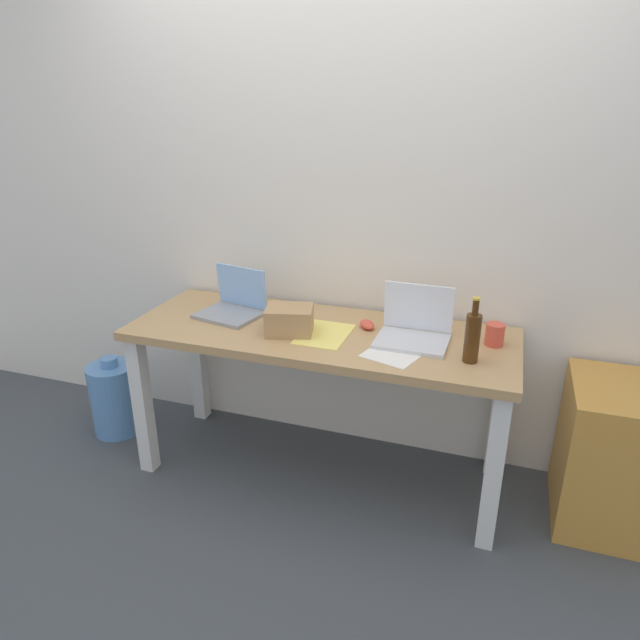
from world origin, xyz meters
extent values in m
plane|color=#42474C|center=(0.00, 0.00, 0.00)|extent=(8.00, 8.00, 0.00)
cube|color=silver|center=(0.00, 0.38, 1.30)|extent=(5.20, 0.08, 2.60)
cube|color=tan|center=(0.00, 0.00, 0.73)|extent=(1.74, 0.64, 0.04)
cube|color=silver|center=(-0.81, -0.26, 0.36)|extent=(0.07, 0.07, 0.71)
cube|color=silver|center=(0.81, -0.26, 0.36)|extent=(0.07, 0.07, 0.71)
cube|color=silver|center=(-0.81, 0.26, 0.36)|extent=(0.07, 0.07, 0.71)
cube|color=silver|center=(0.81, 0.26, 0.36)|extent=(0.07, 0.07, 0.71)
cube|color=gray|center=(-0.47, 0.02, 0.76)|extent=(0.32, 0.27, 0.02)
cube|color=#8CB7EA|center=(-0.45, 0.13, 0.87)|extent=(0.28, 0.08, 0.20)
cube|color=silver|center=(0.42, -0.02, 0.76)|extent=(0.31, 0.23, 0.02)
cube|color=white|center=(0.42, 0.10, 0.88)|extent=(0.30, 0.02, 0.21)
cylinder|color=#47280F|center=(0.67, -0.11, 0.85)|extent=(0.06, 0.06, 0.20)
cylinder|color=#47280F|center=(0.67, -0.11, 0.98)|extent=(0.03, 0.03, 0.06)
cylinder|color=gold|center=(0.67, -0.11, 1.02)|extent=(0.03, 0.03, 0.01)
ellipsoid|color=#D84C38|center=(0.20, 0.09, 0.77)|extent=(0.10, 0.12, 0.03)
cube|color=tan|center=(-0.12, -0.07, 0.81)|extent=(0.24, 0.21, 0.12)
cylinder|color=#D84C38|center=(0.75, 0.09, 0.80)|extent=(0.08, 0.08, 0.09)
cube|color=white|center=(0.38, -0.10, 0.76)|extent=(0.29, 0.35, 0.00)
cube|color=#F4E06B|center=(0.03, -0.04, 0.76)|extent=(0.22, 0.30, 0.00)
cylinder|color=#598CC6|center=(-1.18, -0.02, 0.20)|extent=(0.26, 0.26, 0.39)
cylinder|color=#598CC6|center=(-1.18, -0.02, 0.42)|extent=(0.09, 0.09, 0.05)
cube|color=#C68938|center=(1.28, 0.07, 0.32)|extent=(0.40, 0.48, 0.64)
camera|label=1|loc=(0.75, -2.23, 1.75)|focal=31.74mm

